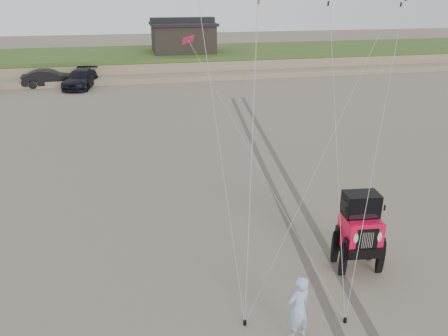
# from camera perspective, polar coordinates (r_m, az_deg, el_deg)

# --- Properties ---
(ground) EXTENTS (160.00, 160.00, 0.00)m
(ground) POSITION_cam_1_polar(r_m,az_deg,el_deg) (12.03, 10.45, -16.34)
(ground) COLOR #6B6054
(ground) RESTS_ON ground
(dune_ridge) EXTENTS (160.00, 14.25, 1.73)m
(dune_ridge) POSITION_cam_1_polar(r_m,az_deg,el_deg) (46.71, -7.87, 13.70)
(dune_ridge) COLOR #7A6B54
(dune_ridge) RESTS_ON ground
(cabin) EXTENTS (6.40, 5.40, 3.35)m
(cabin) POSITION_cam_1_polar(r_m,az_deg,el_deg) (46.16, -5.39, 16.73)
(cabin) COLOR black
(cabin) RESTS_ON dune_ridge
(truck_b) EXTENTS (4.47, 1.97, 1.43)m
(truck_b) POSITION_cam_1_polar(r_m,az_deg,el_deg) (40.14, -21.86, 10.87)
(truck_b) COLOR black
(truck_b) RESTS_ON ground
(truck_c) EXTENTS (3.00, 5.32, 1.45)m
(truck_c) POSITION_cam_1_polar(r_m,az_deg,el_deg) (38.70, -18.24, 10.99)
(truck_c) COLOR black
(truck_c) RESTS_ON ground
(jeep) EXTENTS (2.66, 5.11, 1.83)m
(jeep) POSITION_cam_1_polar(r_m,az_deg,el_deg) (13.00, 17.22, -8.97)
(jeep) COLOR red
(jeep) RESTS_ON ground
(man) EXTENTS (0.69, 0.55, 1.64)m
(man) POSITION_cam_1_polar(r_m,az_deg,el_deg) (10.39, 9.72, -17.59)
(man) COLOR #8EAADB
(man) RESTS_ON ground
(stake_main) EXTENTS (0.08, 0.08, 0.12)m
(stake_main) POSITION_cam_1_polar(r_m,az_deg,el_deg) (11.06, 2.74, -19.54)
(stake_main) COLOR black
(stake_main) RESTS_ON ground
(stake_aux) EXTENTS (0.08, 0.08, 0.12)m
(stake_aux) POSITION_cam_1_polar(r_m,az_deg,el_deg) (11.49, 15.53, -18.61)
(stake_aux) COLOR black
(stake_aux) RESTS_ON ground
(tire_tracks) EXTENTS (5.22, 29.74, 0.01)m
(tire_tracks) POSITION_cam_1_polar(r_m,az_deg,el_deg) (19.13, 6.82, -0.89)
(tire_tracks) COLOR #4C443D
(tire_tracks) RESTS_ON ground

